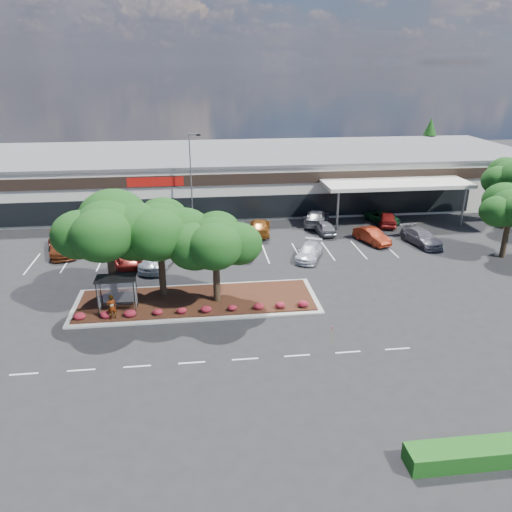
{
  "coord_description": "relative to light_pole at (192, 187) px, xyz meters",
  "views": [
    {
      "loc": [
        -1.67,
        -29.69,
        16.73
      ],
      "look_at": [
        2.73,
        6.36,
        2.6
      ],
      "focal_mm": 35.0,
      "sensor_mm": 36.0,
      "label": 1
    }
  ],
  "objects": [
    {
      "name": "tree_east_near",
      "position": [
        28.09,
        -12.52,
        -1.2
      ],
      "size": [
        5.6,
        5.6,
        6.51
      ],
      "primitive_type": null,
      "color": "black",
      "rests_on": "ground"
    },
    {
      "name": "car_8",
      "position": [
        22.12,
        -8.32,
        -3.71
      ],
      "size": [
        3.07,
        5.42,
        1.48
      ],
      "primitive_type": "imported",
      "rotation": [
        0.0,
        0.0,
        0.21
      ],
      "color": "slate",
      "rests_on": "ground"
    },
    {
      "name": "car_1",
      "position": [
        -5.58,
        -9.57,
        -3.64
      ],
      "size": [
        2.99,
        6.0,
        1.63
      ],
      "primitive_type": "imported",
      "rotation": [
        0.0,
        0.0,
        0.05
      ],
      "color": "maroon",
      "rests_on": "ground"
    },
    {
      "name": "car_5",
      "position": [
        4.88,
        -9.02,
        -3.65
      ],
      "size": [
        3.53,
        5.09,
        1.61
      ],
      "primitive_type": "imported",
      "rotation": [
        0.0,
        0.0,
        -0.38
      ],
      "color": "#B1B7BD",
      "rests_on": "ground"
    },
    {
      "name": "island_tree_mid",
      "position": [
        -2.41,
        -17.32,
        -0.53
      ],
      "size": [
        6.6,
        6.6,
        7.32
      ],
      "primitive_type": null,
      "color": "black",
      "rests_on": "landscape_island"
    },
    {
      "name": "car_7",
      "position": [
        17.46,
        -7.32,
        -3.74
      ],
      "size": [
        2.94,
        4.58,
        1.43
      ],
      "primitive_type": "imported",
      "rotation": [
        0.0,
        0.0,
        0.36
      ],
      "color": "maroon",
      "rests_on": "ground"
    },
    {
      "name": "conifer_north_east",
      "position": [
        36.09,
        21.48,
        0.05
      ],
      "size": [
        3.96,
        3.96,
        9.0
      ],
      "primitive_type": "cone",
      "color": "black",
      "rests_on": "ground"
    },
    {
      "name": "car_4",
      "position": [
        0.65,
        -9.24,
        -3.7
      ],
      "size": [
        4.09,
        5.91,
        1.5
      ],
      "primitive_type": "imported",
      "rotation": [
        0.0,
        0.0,
        0.33
      ],
      "color": "silver",
      "rests_on": "ground"
    },
    {
      "name": "car_0",
      "position": [
        -12.31,
        -6.53,
        -3.61
      ],
      "size": [
        3.83,
        6.23,
        1.69
      ],
      "primitive_type": "imported",
      "rotation": [
        0.0,
        0.0,
        0.27
      ],
      "color": "#642C13",
      "rests_on": "ground"
    },
    {
      "name": "landscape_island",
      "position": [
        0.09,
        -18.52,
        -4.33
      ],
      "size": [
        18.0,
        6.0,
        0.26
      ],
      "color": "#9E9F9A",
      "rests_on": "ground"
    },
    {
      "name": "car_14",
      "position": [
        13.44,
        -3.93,
        -3.76
      ],
      "size": [
        2.01,
        4.19,
        1.38
      ],
      "primitive_type": "imported",
      "rotation": [
        0.0,
        0.0,
        3.24
      ],
      "color": "slate",
      "rests_on": "ground"
    },
    {
      "name": "light_pole",
      "position": [
        0.0,
        0.0,
        0.0
      ],
      "size": [
        1.39,
        0.86,
        10.04
      ],
      "rotation": [
        0.0,
        0.0,
        -0.41
      ],
      "color": "#9E9F9A",
      "rests_on": "ground"
    },
    {
      "name": "island_tree_west",
      "position": [
        -5.91,
        -18.02,
        -0.25
      ],
      "size": [
        7.2,
        7.2,
        7.89
      ],
      "primitive_type": null,
      "color": "black",
      "rests_on": "landscape_island"
    },
    {
      "name": "car_16",
      "position": [
        20.99,
        -1.99,
        -3.67
      ],
      "size": [
        2.95,
        4.92,
        1.57
      ],
      "primitive_type": "imported",
      "rotation": [
        0.0,
        0.0,
        2.89
      ],
      "color": "maroon",
      "rests_on": "ground"
    },
    {
      "name": "bus_shelter",
      "position": [
        -5.41,
        -19.57,
        -2.15
      ],
      "size": [
        2.75,
        1.55,
        2.59
      ],
      "color": "black",
      "rests_on": "landscape_island"
    },
    {
      "name": "car_6",
      "position": [
        10.34,
        -10.74,
        -3.79
      ],
      "size": [
        3.58,
        4.96,
        1.34
      ],
      "primitive_type": "imported",
      "rotation": [
        0.0,
        0.0,
        -0.42
      ],
      "color": "silver",
      "rests_on": "ground"
    },
    {
      "name": "car_12",
      "position": [
        0.17,
        -2.49,
        -3.76
      ],
      "size": [
        2.94,
        4.37,
        1.38
      ],
      "primitive_type": "imported",
      "rotation": [
        0.0,
        0.0,
        3.5
      ],
      "color": "#1C5620",
      "rests_on": "ground"
    },
    {
      "name": "car_10",
      "position": [
        -8.22,
        -4.78,
        -3.61
      ],
      "size": [
        3.13,
        5.28,
        1.69
      ],
      "primitive_type": "imported",
      "rotation": [
        0.0,
        0.0,
        2.9
      ],
      "color": "navy",
      "rests_on": "ground"
    },
    {
      "name": "car_9",
      "position": [
        -8.56,
        -3.12,
        -3.61
      ],
      "size": [
        4.3,
        6.62,
        1.69
      ],
      "primitive_type": "imported",
      "rotation": [
        0.0,
        0.0,
        3.41
      ],
      "color": "silver",
      "rests_on": "ground"
    },
    {
      "name": "survey_stake",
      "position": [
        8.56,
        -25.23,
        -3.73
      ],
      "size": [
        0.07,
        0.14,
        1.13
      ],
      "color": "#A08453",
      "rests_on": "ground"
    },
    {
      "name": "car_3",
      "position": [
        -3.18,
        -10.97,
        -3.68
      ],
      "size": [
        3.63,
        5.71,
        1.54
      ],
      "primitive_type": "imported",
      "rotation": [
        0.0,
        0.0,
        -0.3
      ],
      "color": "silver",
      "rests_on": "ground"
    },
    {
      "name": "ground",
      "position": [
        2.09,
        -22.52,
        -4.45
      ],
      "size": [
        160.0,
        160.0,
        0.0
      ],
      "primitive_type": "plane",
      "color": "black",
      "rests_on": "ground"
    },
    {
      "name": "retail_store",
      "position": [
        2.15,
        11.39,
        -1.3
      ],
      "size": [
        80.4,
        25.2,
        6.25
      ],
      "color": "beige",
      "rests_on": "ground"
    },
    {
      "name": "hedge_south_east",
      "position": [
        12.09,
        -36.02,
        -4.0
      ],
      "size": [
        6.0,
        1.3,
        0.9
      ],
      "primitive_type": "cube",
      "color": "#124413",
      "rests_on": "ground"
    },
    {
      "name": "car_17",
      "position": [
        20.74,
        -0.91,
        -3.77
      ],
      "size": [
        3.01,
        5.19,
        1.36
      ],
      "primitive_type": "imported",
      "rotation": [
        0.0,
        0.0,
        3.3
      ],
      "color": "#164222",
      "rests_on": "ground"
    },
    {
      "name": "tree_east_far",
      "position": [
        33.09,
        -4.52,
        -0.64
      ],
      "size": [
        6.4,
        6.4,
        7.62
      ],
      "primitive_type": null,
      "color": "black",
      "rests_on": "ground"
    },
    {
      "name": "shrub_row",
      "position": [
        0.09,
        -20.62,
        -3.94
      ],
      "size": [
        17.0,
        0.8,
        0.5
      ],
      "primitive_type": null,
      "color": "maroon",
      "rests_on": "landscape_island"
    },
    {
      "name": "person_waiting",
      "position": [
        -5.67,
        -20.82,
        -3.29
      ],
      "size": [
        0.77,
        0.65,
        1.81
      ],
      "primitive_type": "imported",
      "rotation": [
        0.0,
        0.0,
        3.52
      ],
      "color": "#594C47",
      "rests_on": "landscape_island"
    },
    {
      "name": "car_2",
      "position": [
        -6.01,
        -7.06,
        -3.6
      ],
      "size": [
        2.25,
        5.31,
        1.7
      ],
      "primitive_type": "imported",
      "rotation": [
        0.0,
        0.0,
        0.09
      ],
      "color": "silver",
      "rests_on": "ground"
    },
    {
      "name": "car_15",
      "position": [
        13.42,
        -0.75,
        -3.64
      ],
      "size": [
        4.18,
        6.05,
        1.63
      ],
      "primitive_type": "imported",
      "rotation": [
        0.0,
        0.0,
        2.76
      ],
      "color": "#585A60",
      "rests_on": "ground"
    },
    {
      "name": "car_11",
      "position": [
        -1.31,
        -0.13,
        -3.75
      ],
      "size": [
        3.02,
        5.35,
        1.41
      ],
      "primitive_type": "imported",
      "rotation": [
        0.0,
        0.0,
        3.0
      ],
      "color": "silver",
      "rests_on": "ground"
    },
    {
      "name": "car_13",
      "position": [
        6.8,
        -3.12,
        -3.7
      ],
      "size": [
        2.89,
        5.49,
        1.52
      ],
      "primitive_type": "imported",
      "rotation": [
        0.0,
        0.0,
        2.99
      ],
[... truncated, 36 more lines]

